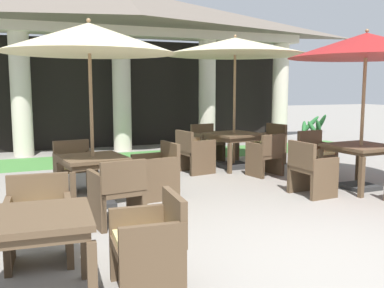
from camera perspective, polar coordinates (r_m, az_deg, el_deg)
ground_plane at (r=4.63m, az=16.42°, el=-14.42°), size 60.00×60.00×0.00m
background_pavilion at (r=11.94m, az=-9.54°, el=14.91°), size 11.20×2.94×4.23m
lawn_strip at (r=10.65m, az=-7.45°, el=-1.73°), size 13.00×1.74×0.01m
patio_table_near_foreground at (r=6.36m, az=-12.92°, el=-2.52°), size 0.96×0.96×0.72m
patio_umbrella_near_foreground at (r=6.30m, az=-13.39°, el=13.19°), size 2.43×2.43×2.64m
patio_chair_near_foreground_south at (r=5.46m, az=-9.76°, el=-6.26°), size 0.65×0.63×0.84m
patio_chair_near_foreground_north at (r=7.36m, az=-15.16°, el=-3.02°), size 0.67×0.59×0.82m
patio_chair_near_foreground_east at (r=6.75m, az=-4.62°, el=-3.57°), size 0.64×0.66×0.85m
patio_table_mid_left at (r=7.77m, az=21.34°, el=-0.80°), size 1.04×1.04×0.74m
patio_umbrella_mid_left at (r=7.73m, az=21.95°, el=11.81°), size 2.50×2.50×2.64m
patio_chair_mid_left_north at (r=8.56m, az=16.00°, el=-1.46°), size 0.61×0.53×0.87m
patio_chair_mid_left_west at (r=7.07m, az=15.36°, el=-3.29°), size 0.55×0.64×0.87m
patio_table_mid_right at (r=3.59m, az=-19.98°, el=-10.35°), size 0.91×0.91×0.74m
patio_chair_mid_right_east at (r=3.74m, az=-5.55°, el=-13.03°), size 0.59×0.64×0.82m
patio_chair_mid_right_north at (r=4.52m, az=-19.51°, el=-9.61°), size 0.65×0.57×0.84m
patio_table_far_back at (r=9.17m, az=5.55°, el=0.83°), size 1.15×1.15×0.74m
patio_umbrella_far_back at (r=9.14m, az=5.70°, el=12.51°), size 2.97×2.97×2.77m
patio_chair_far_back_west at (r=8.62m, az=0.26°, el=-1.12°), size 0.67×0.70×0.85m
patio_chair_far_back_east at (r=9.85m, az=10.14°, el=-0.10°), size 0.64×0.72×0.88m
patio_chair_far_back_north at (r=10.00m, az=1.98°, el=0.13°), size 0.72×0.62×0.85m
patio_chair_far_back_south at (r=8.45m, az=9.73°, el=-1.51°), size 0.65×0.59×0.82m
potted_palm_right_edge at (r=10.14m, az=15.65°, el=-0.51°), size 0.65×0.60×1.13m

